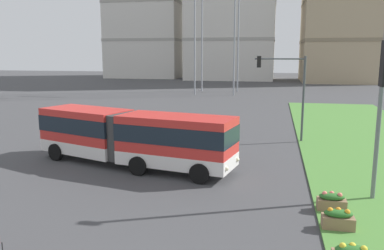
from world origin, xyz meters
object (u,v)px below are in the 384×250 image
(flower_planter_2, at_px, (338,219))
(flower_planter_3, at_px, (332,201))
(traffic_light_far_right, at_px, (288,84))
(streetlight_median, at_px, (382,81))
(articulated_bus, at_px, (132,137))

(flower_planter_2, height_order, flower_planter_3, same)
(traffic_light_far_right, relative_size, streetlight_median, 0.65)
(flower_planter_3, height_order, traffic_light_far_right, traffic_light_far_right)
(flower_planter_2, distance_m, flower_planter_3, 1.71)
(flower_planter_2, distance_m, traffic_light_far_right, 15.08)
(articulated_bus, distance_m, flower_planter_2, 11.88)
(flower_planter_2, relative_size, streetlight_median, 0.12)
(flower_planter_3, bearing_deg, flower_planter_2, -90.00)
(flower_planter_3, relative_size, traffic_light_far_right, 0.18)
(streetlight_median, bearing_deg, flower_planter_2, -118.91)
(traffic_light_far_right, bearing_deg, articulated_bus, -135.80)
(traffic_light_far_right, bearing_deg, flower_planter_2, -84.06)
(articulated_bus, xyz_separation_m, flower_planter_2, (10.01, -6.29, -1.23))
(traffic_light_far_right, height_order, streetlight_median, streetlight_median)
(flower_planter_3, bearing_deg, streetlight_median, 42.32)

